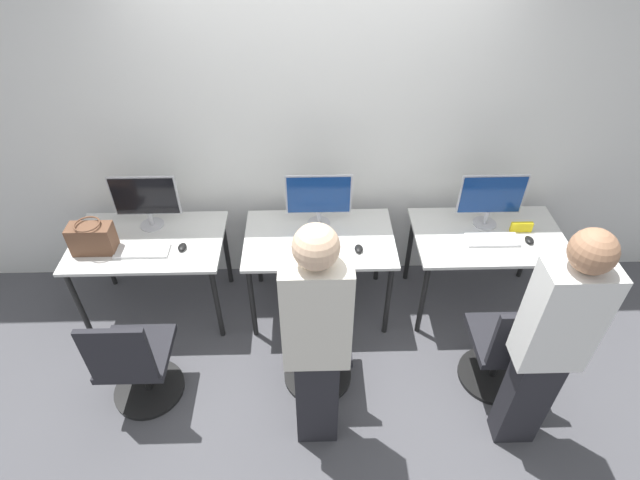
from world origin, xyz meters
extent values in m
plane|color=#4C4C51|center=(0.00, 0.00, 0.00)|extent=(20.00, 20.00, 0.00)
cube|color=silver|center=(0.00, 0.82, 1.40)|extent=(12.00, 0.05, 2.80)
cube|color=silver|center=(-1.26, 0.35, 0.71)|extent=(1.10, 0.69, 0.02)
cylinder|color=black|center=(-1.76, 0.05, 0.35)|extent=(0.04, 0.04, 0.69)
cylinder|color=black|center=(-0.76, 0.05, 0.35)|extent=(0.04, 0.04, 0.69)
cylinder|color=black|center=(-1.76, 0.64, 0.35)|extent=(0.04, 0.04, 0.69)
cylinder|color=black|center=(-0.76, 0.64, 0.35)|extent=(0.04, 0.04, 0.69)
cylinder|color=#B2B2B7|center=(-1.26, 0.52, 0.72)|extent=(0.17, 0.17, 0.01)
cylinder|color=#B2B2B7|center=(-1.26, 0.52, 0.78)|extent=(0.04, 0.04, 0.11)
cube|color=#B2B2B7|center=(-1.26, 0.53, 0.99)|extent=(0.48, 0.01, 0.33)
cube|color=black|center=(-1.26, 0.52, 0.99)|extent=(0.46, 0.01, 0.30)
cube|color=silver|center=(-1.26, 0.22, 0.73)|extent=(0.38, 0.15, 0.02)
ellipsoid|color=black|center=(-0.98, 0.25, 0.73)|extent=(0.06, 0.09, 0.03)
cylinder|color=black|center=(-1.21, -0.44, 0.01)|extent=(0.48, 0.48, 0.03)
cylinder|color=black|center=(-1.21, -0.44, 0.21)|extent=(0.04, 0.04, 0.36)
cube|color=#232328|center=(-1.21, -0.44, 0.42)|extent=(0.44, 0.44, 0.05)
cube|color=#232328|center=(-1.21, -0.64, 0.66)|extent=(0.40, 0.04, 0.44)
cube|color=silver|center=(0.00, 0.35, 0.71)|extent=(1.10, 0.69, 0.02)
cylinder|color=black|center=(-0.50, 0.05, 0.35)|extent=(0.04, 0.04, 0.69)
cylinder|color=black|center=(0.50, 0.05, 0.35)|extent=(0.04, 0.04, 0.69)
cylinder|color=black|center=(-0.50, 0.64, 0.35)|extent=(0.04, 0.04, 0.69)
cylinder|color=black|center=(0.50, 0.64, 0.35)|extent=(0.04, 0.04, 0.69)
cylinder|color=#B2B2B7|center=(0.00, 0.51, 0.72)|extent=(0.17, 0.17, 0.01)
cylinder|color=#B2B2B7|center=(0.00, 0.51, 0.78)|extent=(0.04, 0.04, 0.11)
cube|color=#B2B2B7|center=(0.00, 0.51, 0.99)|extent=(0.48, 0.01, 0.33)
cube|color=navy|center=(0.00, 0.50, 0.99)|extent=(0.46, 0.01, 0.30)
cube|color=silver|center=(0.00, 0.18, 0.73)|extent=(0.38, 0.15, 0.02)
ellipsoid|color=black|center=(0.28, 0.19, 0.73)|extent=(0.06, 0.09, 0.03)
cylinder|color=black|center=(-0.03, -0.35, 0.01)|extent=(0.48, 0.48, 0.03)
cylinder|color=black|center=(-0.03, -0.35, 0.21)|extent=(0.04, 0.04, 0.36)
cube|color=#232328|center=(-0.03, -0.35, 0.42)|extent=(0.44, 0.44, 0.05)
cube|color=#232328|center=(-0.03, -0.55, 0.66)|extent=(0.40, 0.04, 0.44)
cube|color=#232328|center=(-0.04, -0.77, 0.40)|extent=(0.25, 0.16, 0.79)
cube|color=silver|center=(-0.04, -0.77, 1.14)|extent=(0.36, 0.20, 0.69)
sphere|color=beige|center=(-0.04, -0.77, 1.59)|extent=(0.22, 0.22, 0.22)
cube|color=silver|center=(1.26, 0.35, 0.71)|extent=(1.10, 0.69, 0.02)
cylinder|color=black|center=(0.76, 0.05, 0.35)|extent=(0.04, 0.04, 0.69)
cylinder|color=black|center=(1.76, 0.05, 0.35)|extent=(0.04, 0.04, 0.69)
cylinder|color=black|center=(0.76, 0.64, 0.35)|extent=(0.04, 0.04, 0.69)
cylinder|color=black|center=(1.76, 0.64, 0.35)|extent=(0.04, 0.04, 0.69)
cylinder|color=#B2B2B7|center=(1.26, 0.48, 0.72)|extent=(0.17, 0.17, 0.01)
cylinder|color=#B2B2B7|center=(1.26, 0.48, 0.78)|extent=(0.04, 0.04, 0.11)
cube|color=#B2B2B7|center=(1.26, 0.48, 0.99)|extent=(0.48, 0.01, 0.33)
cube|color=navy|center=(1.26, 0.47, 0.99)|extent=(0.46, 0.01, 0.30)
cube|color=silver|center=(1.26, 0.27, 0.73)|extent=(0.38, 0.15, 0.02)
ellipsoid|color=black|center=(1.53, 0.26, 0.73)|extent=(0.06, 0.09, 0.03)
cylinder|color=black|center=(1.22, -0.39, 0.01)|extent=(0.48, 0.48, 0.03)
cylinder|color=black|center=(1.22, -0.39, 0.21)|extent=(0.04, 0.04, 0.36)
cube|color=#232328|center=(1.22, -0.39, 0.42)|extent=(0.44, 0.44, 0.05)
cube|color=#232328|center=(1.22, -0.59, 0.66)|extent=(0.40, 0.04, 0.44)
cube|color=#232328|center=(1.22, -0.81, 0.39)|extent=(0.25, 0.16, 0.78)
cube|color=white|center=(1.22, -0.81, 1.12)|extent=(0.36, 0.20, 0.68)
sphere|color=#9E7051|center=(1.22, -0.81, 1.57)|extent=(0.22, 0.22, 0.22)
cube|color=brown|center=(-1.59, 0.24, 0.83)|extent=(0.30, 0.14, 0.22)
torus|color=brown|center=(-1.59, 0.24, 0.96)|extent=(0.18, 0.18, 0.01)
cube|color=yellow|center=(1.51, 0.38, 0.76)|extent=(0.16, 0.03, 0.08)
camera|label=1|loc=(-0.07, -2.48, 3.06)|focal=28.00mm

